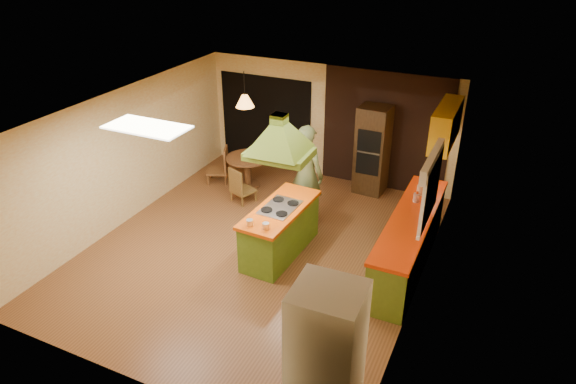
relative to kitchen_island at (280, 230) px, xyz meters
The scene contains 21 objects.
ground 0.59m from the kitchen_island, behind, with size 6.50×6.50×0.00m, color brown.
room_walls 0.89m from the kitchen_island, behind, with size 5.50×6.50×6.50m.
ceiling_plane 2.09m from the kitchen_island, behind, with size 6.50×6.50×0.00m, color silver.
brick_panel 3.39m from the kitchen_island, 74.86° to the left, with size 2.64×0.03×2.50m, color #381E14.
nook_opening 3.75m from the kitchen_island, 120.69° to the left, with size 2.20×0.03×2.10m, color black.
right_counter 2.13m from the kitchen_island, 15.01° to the left, with size 0.62×3.05×0.92m.
upper_cabinets 3.41m from the kitchen_island, 44.63° to the left, with size 0.34×1.40×0.70m, color yellow.
window_right 2.68m from the kitchen_island, ahead, with size 0.12×1.35×1.06m.
fluor_panel 2.82m from the kitchen_island, 140.05° to the right, with size 1.20×0.60×0.03m, color white.
kitchen_island is the anchor object (origin of this frame).
range_hood 1.80m from the kitchen_island, ahead, with size 1.01×0.74×0.79m.
man 1.33m from the kitchen_island, 92.33° to the left, with size 0.70×0.46×1.91m, color #50582F.
refrigerator 3.37m from the kitchen_island, 55.79° to the right, with size 0.74×0.70×1.79m, color white.
wall_oven 3.02m from the kitchen_island, 76.16° to the left, with size 0.65×0.63×1.86m.
dining_table 2.65m from the kitchen_island, 130.87° to the left, with size 0.90×0.90×0.68m.
chair_left 3.09m from the kitchen_island, 141.97° to the left, with size 0.44×0.44×0.80m, color brown, non-canonical shape.
chair_near 2.01m from the kitchen_island, 137.62° to the left, with size 0.41×0.41×0.76m, color brown, non-canonical shape.
pendant_lamp 3.02m from the kitchen_island, 130.87° to the left, with size 0.38×0.38×0.24m, color #FF9E3F.
canister_large 2.81m from the kitchen_island, 43.04° to the left, with size 0.14×0.14×0.21m, color #FFEBCD.
canister_medium 2.50m from the kitchen_island, 34.21° to the left, with size 0.12×0.12×0.17m, color beige.
canister_small 2.35m from the kitchen_island, 28.37° to the left, with size 0.11×0.11×0.15m, color beige.
Camera 1 is at (3.62, -6.60, 5.05)m, focal length 32.00 mm.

